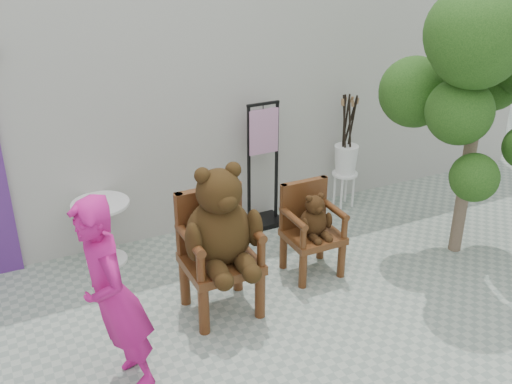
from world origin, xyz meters
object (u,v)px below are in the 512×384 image
chair_big (220,232)px  tree (474,73)px  chair_small (311,223)px  display_stand (263,180)px  stool_bucket (346,159)px  person (113,297)px  cafe_table (103,225)px

chair_big → tree: 2.88m
chair_small → display_stand: (0.01, 1.14, 0.03)m
chair_small → stool_bucket: 1.64m
chair_big → chair_small: 1.16m
chair_small → tree: 2.14m
chair_big → display_stand: size_ratio=0.98×
display_stand → stool_bucket: bearing=-0.4°
person → tree: tree is taller
display_stand → stool_bucket: (1.16, 0.00, 0.06)m
chair_big → chair_small: (1.10, 0.23, -0.27)m
chair_big → tree: bearing=-3.4°
stool_bucket → person: bearing=-149.8°
cafe_table → stool_bucket: size_ratio=0.48×
display_stand → tree: tree is taller
display_stand → tree: bearing=-46.0°
chair_big → cafe_table: size_ratio=2.10×
tree → stool_bucket: bearing=102.7°
cafe_table → stool_bucket: bearing=0.8°
display_stand → tree: (1.50, -1.52, 1.44)m
display_stand → cafe_table: bearing=-179.5°
person → display_stand: 2.96m
chair_small → stool_bucket: bearing=44.3°
chair_small → cafe_table: (-1.89, 1.10, -0.12)m
person → cafe_table: 1.98m
person → stool_bucket: person is taller
chair_big → chair_small: bearing=11.9°
person → chair_small: bearing=104.5°
display_stand → stool_bucket: 1.16m
person → tree: 3.92m
chair_small → chair_big: bearing=-168.1°
chair_small → person: person is taller
display_stand → stool_bucket: size_ratio=1.04×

